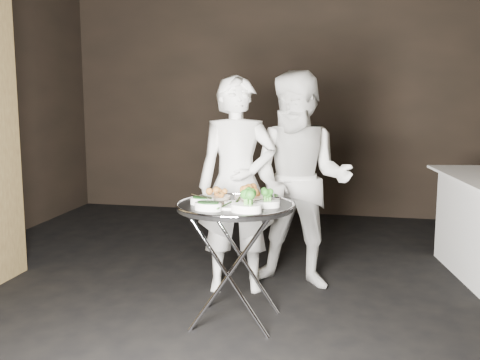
% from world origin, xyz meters
% --- Properties ---
extents(floor, '(6.00, 7.00, 0.05)m').
position_xyz_m(floor, '(0.00, 0.00, -0.03)').
color(floor, black).
rests_on(floor, ground).
extents(wall_back, '(6.00, 0.05, 3.00)m').
position_xyz_m(wall_back, '(0.00, 3.52, 1.50)').
color(wall_back, black).
rests_on(wall_back, floor).
extents(tray_stand, '(0.54, 0.46, 0.79)m').
position_xyz_m(tray_stand, '(-0.17, -0.03, 0.45)').
color(tray_stand, silver).
rests_on(tray_stand, floor).
extents(serving_tray, '(0.78, 0.78, 0.04)m').
position_xyz_m(serving_tray, '(-0.17, -0.03, 0.80)').
color(serving_tray, black).
rests_on(serving_tray, tray_stand).
extents(potato_plate_a, '(0.19, 0.19, 0.07)m').
position_xyz_m(potato_plate_a, '(-0.34, 0.15, 0.84)').
color(potato_plate_a, beige).
rests_on(potato_plate_a, serving_tray).
extents(potato_plate_b, '(0.22, 0.22, 0.08)m').
position_xyz_m(potato_plate_b, '(-0.11, 0.19, 0.85)').
color(potato_plate_b, beige).
rests_on(potato_plate_b, serving_tray).
extents(greens_bowl, '(0.11, 0.11, 0.06)m').
position_xyz_m(greens_bowl, '(0.05, 0.11, 0.84)').
color(greens_bowl, white).
rests_on(greens_bowl, serving_tray).
extents(asparagus_plate_a, '(0.18, 0.11, 0.04)m').
position_xyz_m(asparagus_plate_a, '(-0.16, -0.02, 0.83)').
color(asparagus_plate_a, white).
rests_on(asparagus_plate_a, serving_tray).
extents(asparagus_plate_b, '(0.18, 0.11, 0.03)m').
position_xyz_m(asparagus_plate_b, '(-0.20, -0.18, 0.83)').
color(asparagus_plate_b, white).
rests_on(asparagus_plate_b, serving_tray).
extents(spinach_bowl_a, '(0.18, 0.14, 0.07)m').
position_xyz_m(spinach_bowl_a, '(-0.38, -0.08, 0.84)').
color(spinach_bowl_a, white).
rests_on(spinach_bowl_a, serving_tray).
extents(spinach_bowl_b, '(0.19, 0.14, 0.07)m').
position_xyz_m(spinach_bowl_b, '(-0.30, -0.24, 0.85)').
color(spinach_bowl_b, white).
rests_on(spinach_bowl_b, serving_tray).
extents(broccoli_bowl_a, '(0.19, 0.16, 0.07)m').
position_xyz_m(broccoli_bowl_a, '(0.05, -0.07, 0.84)').
color(broccoli_bowl_a, white).
rests_on(broccoli_bowl_a, serving_tray).
extents(broccoli_bowl_b, '(0.21, 0.16, 0.08)m').
position_xyz_m(broccoli_bowl_b, '(-0.05, -0.24, 0.85)').
color(broccoli_bowl_b, white).
rests_on(broccoli_bowl_b, serving_tray).
extents(serving_utensils, '(0.59, 0.44, 0.01)m').
position_xyz_m(serving_utensils, '(-0.15, 0.04, 0.87)').
color(serving_utensils, silver).
rests_on(serving_utensils, serving_tray).
extents(waiter_left, '(0.68, 0.53, 1.66)m').
position_xyz_m(waiter_left, '(-0.30, 0.62, 0.83)').
color(waiter_left, silver).
rests_on(waiter_left, floor).
extents(waiter_right, '(0.89, 0.73, 1.69)m').
position_xyz_m(waiter_right, '(0.16, 0.80, 0.85)').
color(waiter_right, silver).
rests_on(waiter_right, floor).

